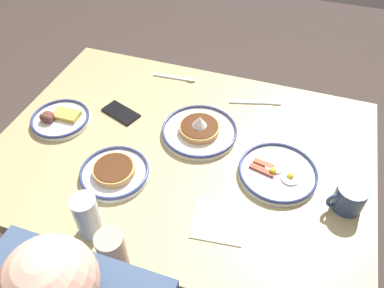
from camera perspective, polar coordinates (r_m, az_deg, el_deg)
The scene contains 12 objects.
ground_plane at distance 1.92m, azimuth -1.06°, elevation -15.92°, with size 6.00×6.00×0.00m, color #3E332D.
dining_table at distance 1.38m, azimuth -1.43°, elevation -2.89°, with size 1.29×0.93×0.74m.
plate_near_main at distance 1.26m, azimuth 12.77°, elevation -4.19°, with size 0.26×0.26×0.04m.
plate_center_pancakes at distance 1.25m, azimuth -11.61°, elevation -4.14°, with size 0.23×0.23×0.04m.
plate_far_companion at distance 1.36m, azimuth 1.13°, elevation 2.10°, with size 0.27×0.27×0.08m.
plate_far_side at distance 1.49m, azimuth -19.42°, elevation 3.63°, with size 0.22×0.22×0.05m.
coffee_mug at distance 1.22m, azimuth 22.58°, elevation -7.45°, with size 0.11×0.09×0.09m.
drinking_glass at distance 1.10m, azimuth -15.40°, elevation -10.63°, with size 0.07×0.07×0.15m.
cell_phone at distance 1.47m, azimuth -10.67°, elevation 4.64°, with size 0.14×0.07×0.01m, color black.
paper_napkin at distance 1.13m, azimuth 4.05°, elevation -11.53°, with size 0.15×0.14×0.00m, color white.
fork_near at distance 1.52m, azimuth 9.59°, elevation 6.19°, with size 0.20×0.07×0.01m.
tea_spoon at distance 1.62m, azimuth -1.77°, elevation 9.86°, with size 0.18×0.03×0.01m.
Camera 1 is at (-0.32, 0.85, 1.69)m, focal length 35.41 mm.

